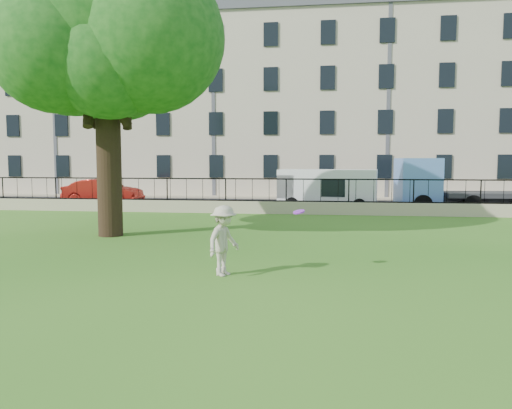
# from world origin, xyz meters

# --- Properties ---
(ground) EXTENTS (120.00, 120.00, 0.00)m
(ground) POSITION_xyz_m (0.00, 0.00, 0.00)
(ground) COLOR #2B6317
(ground) RESTS_ON ground
(retaining_wall) EXTENTS (50.00, 0.40, 0.60)m
(retaining_wall) POSITION_xyz_m (0.00, 12.00, 0.30)
(retaining_wall) COLOR tan
(retaining_wall) RESTS_ON ground
(iron_railing) EXTENTS (50.00, 0.05, 1.13)m
(iron_railing) POSITION_xyz_m (0.00, 12.00, 1.15)
(iron_railing) COLOR black
(iron_railing) RESTS_ON retaining_wall
(street) EXTENTS (60.00, 9.00, 0.01)m
(street) POSITION_xyz_m (0.00, 16.70, 0.01)
(street) COLOR black
(street) RESTS_ON ground
(sidewalk) EXTENTS (60.00, 1.40, 0.12)m
(sidewalk) POSITION_xyz_m (0.00, 21.90, 0.06)
(sidewalk) COLOR tan
(sidewalk) RESTS_ON ground
(building_row) EXTENTS (56.40, 10.40, 13.80)m
(building_row) POSITION_xyz_m (0.00, 27.57, 6.92)
(building_row) COLOR beige
(building_row) RESTS_ON ground
(tree) EXTENTS (8.35, 6.55, 10.51)m
(tree) POSITION_xyz_m (-5.57, 4.10, 7.04)
(tree) COLOR black
(tree) RESTS_ON ground
(man) EXTENTS (0.95, 1.18, 1.59)m
(man) POSITION_xyz_m (-0.34, -1.32, 0.79)
(man) COLOR #BAAF97
(man) RESTS_ON ground
(frisbee) EXTENTS (0.32, 0.33, 0.12)m
(frisbee) POSITION_xyz_m (1.30, -0.70, 1.40)
(frisbee) COLOR #9927DE
(red_sedan) EXTENTS (4.64, 1.79, 1.51)m
(red_sedan) POSITION_xyz_m (-11.00, 15.40, 0.75)
(red_sedan) COLOR #A31B14
(red_sedan) RESTS_ON street
(white_van) EXTENTS (5.26, 2.59, 2.12)m
(white_van) POSITION_xyz_m (2.00, 14.40, 1.06)
(white_van) COLOR white
(white_van) RESTS_ON street
(blue_truck) EXTENTS (6.63, 2.81, 2.71)m
(blue_truck) POSITION_xyz_m (8.84, 14.72, 1.36)
(blue_truck) COLOR #5782CC
(blue_truck) RESTS_ON street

